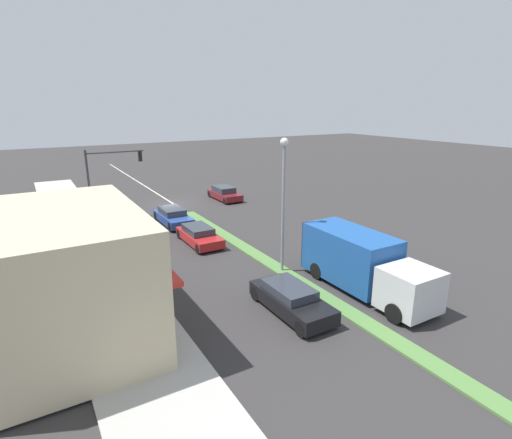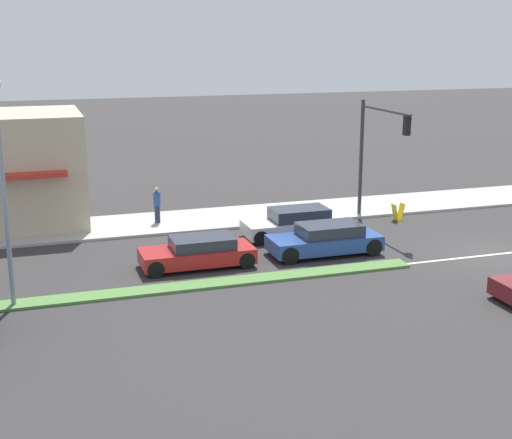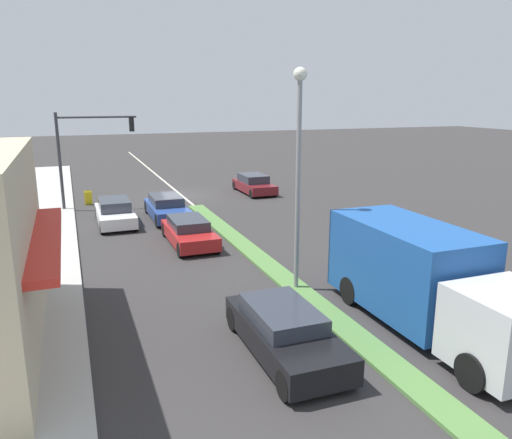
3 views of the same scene
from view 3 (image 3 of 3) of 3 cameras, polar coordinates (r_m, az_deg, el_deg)
The scene contains 14 objects.
ground_plane at distance 18.11m, azimuth 3.88°, elevation -7.39°, with size 160.00×160.00×0.00m, color #333030.
sidewalk_right at distance 16.30m, azimuth -26.08°, elevation -11.10°, with size 4.00×73.00×0.12m, color #B2AFA8.
median_strip at distance 11.50m, azimuth 24.30°, elevation -21.86°, with size 0.90×46.00×0.10m, color #568442.
lane_marking_center at distance 34.70m, azimuth -8.53°, elevation 2.77°, with size 0.16×60.00×0.01m, color beige.
traffic_signal_main at distance 31.19m, azimuth -19.03°, elevation 8.18°, with size 4.59×0.34×5.60m.
street_lamp at distance 16.52m, azimuth 4.89°, elevation 7.64°, with size 0.44×0.44×7.37m.
pedestrian at distance 22.01m, azimuth -24.72°, elevation -2.04°, with size 0.34×0.34×1.69m.
warning_aframe_sign at distance 32.98m, azimuth -18.62°, elevation 2.37°, with size 0.45×0.53×0.84m.
delivery_truck at distance 15.21m, azimuth 18.63°, elevation -6.42°, with size 2.44×7.50×2.87m.
hatchback_red at distance 22.93m, azimuth -7.66°, elevation -1.40°, with size 1.81×4.35×1.18m.
coupe_blue at distance 27.99m, azimuth -10.16°, elevation 1.36°, with size 1.87×4.54×1.27m.
sedan_maroon at distance 35.12m, azimuth -0.24°, elevation 4.06°, with size 1.87×4.36×1.28m.
suv_black at distance 13.27m, azimuth 3.30°, elevation -12.67°, with size 1.83×4.57×1.26m.
van_white at distance 27.42m, azimuth -15.82°, elevation 0.80°, with size 1.82×4.53×1.30m.
Camera 3 is at (7.09, 33.34, 6.52)m, focal length 35.00 mm.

